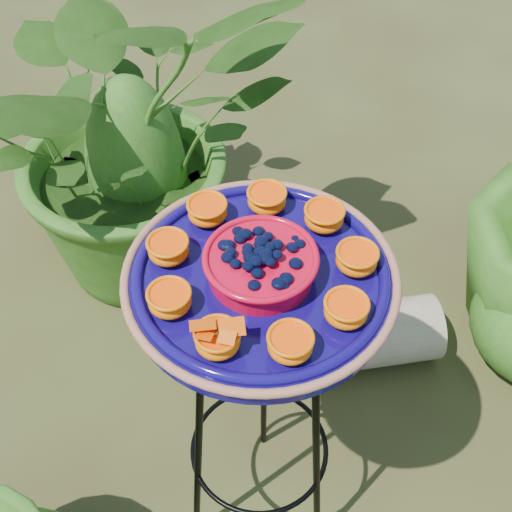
% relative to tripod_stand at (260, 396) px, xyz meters
% --- Properties ---
extents(ground_plane, '(20.00, 20.00, 0.00)m').
position_rel_tripod_stand_xyz_m(ground_plane, '(-0.01, 0.09, -0.50)').
color(ground_plane, '#312816').
rests_on(ground_plane, ground).
extents(tripod_stand, '(0.31, 0.33, 0.83)m').
position_rel_tripod_stand_xyz_m(tripod_stand, '(0.00, 0.00, 0.00)').
color(tripod_stand, black).
rests_on(tripod_stand, ground).
extents(feeder_dish, '(0.44, 0.44, 0.10)m').
position_rel_tripod_stand_xyz_m(feeder_dish, '(-0.00, -0.00, 0.36)').
color(feeder_dish, '#0E0651').
rests_on(feeder_dish, tripod_stand).
extents(driftwood_log, '(0.58, 0.32, 0.19)m').
position_rel_tripod_stand_xyz_m(driftwood_log, '(0.18, 0.45, -0.41)').
color(driftwood_log, tan).
rests_on(driftwood_log, ground).
extents(shrub_back_left, '(1.14, 1.08, 0.99)m').
position_rel_tripod_stand_xyz_m(shrub_back_left, '(-0.43, 0.80, -0.01)').
color(shrub_back_left, '#274E14').
rests_on(shrub_back_left, ground).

